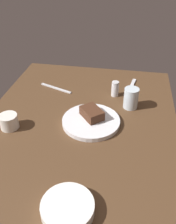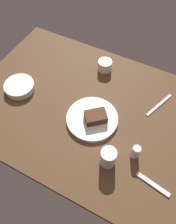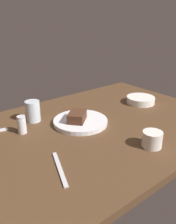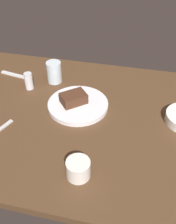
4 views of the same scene
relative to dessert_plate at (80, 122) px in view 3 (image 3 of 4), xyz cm
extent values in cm
cube|color=#4C331E|center=(5.26, -5.36, -2.47)|extent=(120.00, 84.00, 3.00)
cylinder|color=silver|center=(0.00, 0.00, 0.00)|extent=(24.69, 24.69, 1.93)
cube|color=#472819|center=(-1.80, 0.02, 3.02)|extent=(12.10, 11.75, 4.10)
cylinder|color=silver|center=(-24.56, 7.98, 2.27)|extent=(3.67, 3.67, 6.47)
cylinder|color=silver|center=(-24.56, 7.98, 6.10)|extent=(3.48, 3.48, 1.20)
cylinder|color=silver|center=(-15.39, 16.01, 3.91)|extent=(6.70, 6.70, 9.76)
cylinder|color=white|center=(42.46, 0.30, 0.81)|extent=(15.54, 15.54, 3.55)
cylinder|color=silver|center=(8.82, -32.96, 2.09)|extent=(7.55, 7.55, 6.12)
cube|color=silver|center=(-25.97, -23.18, -0.72)|extent=(8.07, 18.26, 0.50)
camera|label=1|loc=(82.01, 13.28, 63.72)|focal=39.28mm
camera|label=2|loc=(-24.21, 50.96, 90.42)|focal=35.76mm
camera|label=3|loc=(-58.64, -78.53, 45.89)|focal=37.97mm
camera|label=4|loc=(23.10, -81.14, 66.63)|focal=42.11mm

